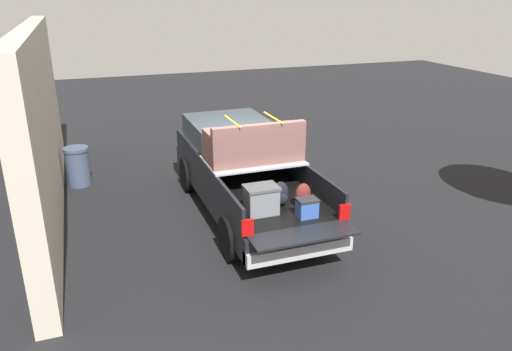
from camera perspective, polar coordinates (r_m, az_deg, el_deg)
name	(u,v)px	position (r m, az deg, el deg)	size (l,w,h in m)	color
ground_plane	(247,213)	(10.87, -1.08, -4.39)	(40.00, 40.00, 0.00)	black
pickup_truck	(241,168)	(10.81, -1.72, 0.93)	(6.05, 2.06, 2.23)	black
building_facade	(42,124)	(11.34, -23.52, 5.51)	(9.37, 0.36, 3.93)	beige
trash_can	(78,166)	(13.04, -19.91, 1.02)	(0.60, 0.60, 0.98)	#3F4C66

